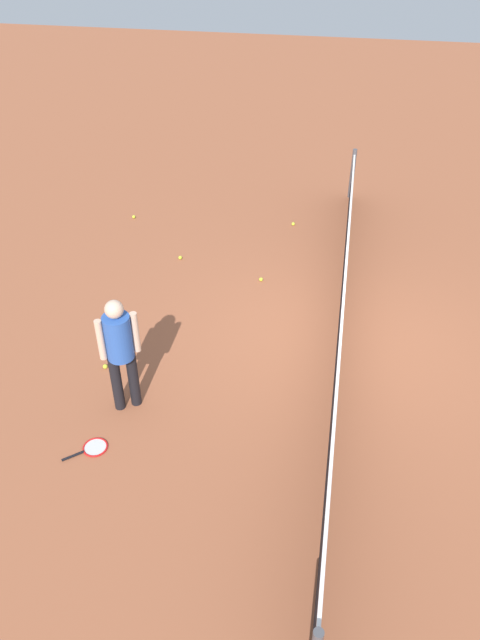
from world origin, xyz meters
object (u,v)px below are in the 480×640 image
(tennis_racket_near_player, at_px, (93,448))
(tennis_ball_stray_left, at_px, (105,366))
(player_near_side, at_px, (120,347))
(tennis_ball_by_net, at_px, (261,279))
(tennis_ball_baseline, at_px, (134,217))
(tennis_ball_midcourt, at_px, (180,258))
(tennis_ball_near_player, at_px, (293,224))

(tennis_racket_near_player, distance_m, tennis_ball_stray_left, 1.50)
(player_near_side, xyz_separation_m, tennis_racket_near_player, (0.81, -0.19, -1.00))
(tennis_ball_by_net, xyz_separation_m, tennis_ball_stray_left, (2.65, -1.86, 0.00))
(player_near_side, relative_size, tennis_ball_baseline, 25.76)
(tennis_ball_midcourt, relative_size, tennis_ball_stray_left, 1.00)
(tennis_racket_near_player, height_order, tennis_ball_stray_left, tennis_ball_stray_left)
(tennis_ball_by_net, height_order, tennis_ball_stray_left, same)
(player_near_side, distance_m, tennis_ball_stray_left, 1.30)
(tennis_ball_near_player, xyz_separation_m, tennis_ball_by_net, (2.11, -0.33, 0.00))
(tennis_ball_midcourt, xyz_separation_m, tennis_ball_stray_left, (3.10, -0.30, 0.00))
(tennis_ball_near_player, bearing_deg, tennis_ball_stray_left, -24.78)
(tennis_ball_baseline, relative_size, tennis_ball_stray_left, 1.00)
(tennis_ball_near_player, height_order, tennis_ball_midcourt, same)
(player_near_side, height_order, tennis_ball_midcourt, player_near_side)
(player_near_side, relative_size, tennis_ball_midcourt, 25.76)
(player_near_side, height_order, tennis_ball_near_player, player_near_side)
(player_near_side, bearing_deg, tennis_ball_baseline, -162.62)
(tennis_ball_near_player, relative_size, tennis_ball_baseline, 1.00)
(tennis_ball_midcourt, bearing_deg, tennis_racket_near_player, 0.99)
(player_near_side, height_order, tennis_ball_by_net, player_near_side)
(tennis_ball_by_net, bearing_deg, tennis_ball_baseline, -122.28)
(player_near_side, bearing_deg, tennis_ball_stray_left, -138.70)
(tennis_ball_near_player, height_order, tennis_ball_baseline, same)
(tennis_racket_near_player, relative_size, tennis_ball_midcourt, 8.44)
(tennis_ball_near_player, distance_m, tennis_ball_by_net, 2.13)
(tennis_ball_baseline, bearing_deg, player_near_side, 17.38)
(tennis_ball_stray_left, bearing_deg, player_near_side, 41.30)
(player_near_side, height_order, tennis_ball_baseline, player_near_side)
(tennis_racket_near_player, bearing_deg, tennis_ball_by_net, 160.09)
(tennis_ball_by_net, height_order, tennis_ball_midcourt, same)
(tennis_ball_by_net, xyz_separation_m, tennis_ball_baseline, (-1.83, -2.90, 0.00))
(tennis_racket_near_player, relative_size, tennis_ball_near_player, 8.44)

